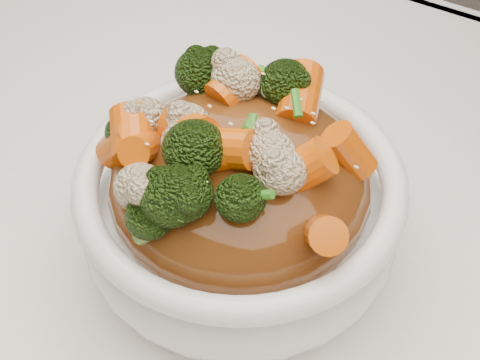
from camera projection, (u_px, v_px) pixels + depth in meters
The scene contains 8 objects.
tablecloth at pixel (244, 263), 0.52m from camera, with size 1.20×0.80×0.04m, color white.
bowl at pixel (240, 212), 0.47m from camera, with size 0.22×0.22×0.09m, color white, non-canonical shape.
sauce_base at pixel (240, 183), 0.45m from camera, with size 0.18×0.18×0.10m, color #5A2C0F.
carrots at pixel (240, 111), 0.40m from camera, with size 0.18×0.18×0.05m, color #D45506, non-canonical shape.
broccoli at pixel (240, 112), 0.40m from camera, with size 0.18×0.18×0.05m, color black, non-canonical shape.
cauliflower at pixel (240, 115), 0.40m from camera, with size 0.18×0.18×0.04m, color beige, non-canonical shape.
scallions at pixel (240, 109), 0.40m from camera, with size 0.13×0.13×0.02m, color #2F7A1C, non-canonical shape.
sesame_seeds at pixel (240, 109), 0.40m from camera, with size 0.16×0.16×0.01m, color beige, non-canonical shape.
Camera 1 is at (0.16, -0.26, 1.15)m, focal length 50.00 mm.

